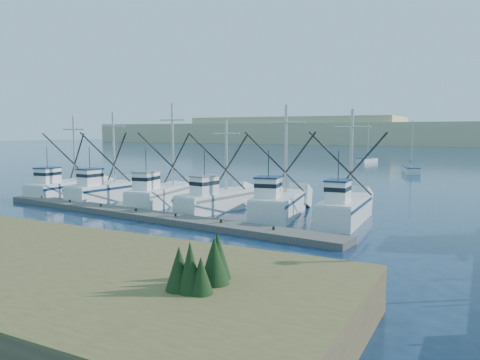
# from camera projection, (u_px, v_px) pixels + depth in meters

# --- Properties ---
(ground) EXTENTS (500.00, 500.00, 0.00)m
(ground) POSITION_uv_depth(u_px,v_px,m) (186.00, 244.00, 26.77)
(ground) COLOR #0D203A
(ground) RESTS_ON ground
(floating_dock) EXTENTS (31.84, 5.68, 0.42)m
(floating_dock) POSITION_uv_depth(u_px,v_px,m) (145.00, 215.00, 34.81)
(floating_dock) COLOR #615D57
(floating_dock) RESTS_ON ground
(dune_ridge) EXTENTS (360.00, 60.00, 10.00)m
(dune_ridge) POSITION_uv_depth(u_px,v_px,m) (448.00, 134.00, 211.30)
(dune_ridge) COLOR tan
(dune_ridge) RESTS_ON ground
(trawler_fleet) EXTENTS (30.74, 9.20, 8.92)m
(trawler_fleet) POSITION_uv_depth(u_px,v_px,m) (186.00, 196.00, 39.14)
(trawler_fleet) COLOR white
(trawler_fleet) RESTS_ON ground
(sailboat_near) EXTENTS (3.43, 6.13, 8.10)m
(sailboat_near) POSITION_uv_depth(u_px,v_px,m) (411.00, 170.00, 71.36)
(sailboat_near) COLOR white
(sailboat_near) RESTS_ON ground
(sailboat_far) EXTENTS (3.27, 5.77, 8.10)m
(sailboat_far) POSITION_uv_depth(u_px,v_px,m) (367.00, 160.00, 94.24)
(sailboat_far) COLOR white
(sailboat_far) RESTS_ON ground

